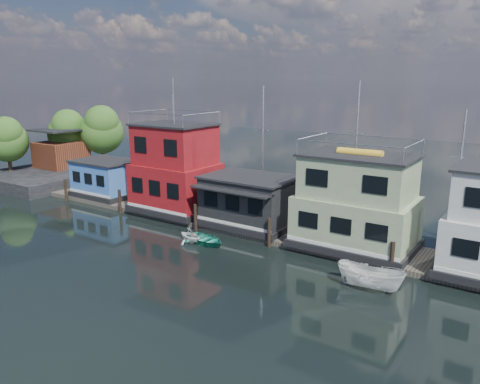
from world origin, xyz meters
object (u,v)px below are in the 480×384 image
Objects in this scene: motorboat at (370,277)px; houseboat_red at (176,170)px; houseboat_blue at (107,178)px; dinghy_teal at (206,239)px; houseboat_green at (357,203)px; dinghy_white at (190,235)px; houseboat_dark at (250,201)px.

houseboat_red is at bearing 75.45° from motorboat.
houseboat_blue is 1.87× the size of dinghy_teal.
dinghy_white is (-10.96, -5.34, -2.98)m from houseboat_green.
houseboat_green reaches higher than houseboat_blue.
motorboat is 12.90m from dinghy_teal.
dinghy_white is 1.30m from dinghy_teal.
houseboat_blue is at bearing 179.94° from houseboat_dark.
houseboat_dark is 2.17× the size of dinghy_teal.
houseboat_blue reaches higher than dinghy_teal.
dinghy_white is at bearing 89.82° from motorboat.
houseboat_red reaches higher than dinghy_teal.
houseboat_red is at bearing 0.00° from houseboat_blue.
houseboat_green is at bearing 0.12° from houseboat_dark.
houseboat_dark reaches higher than motorboat.
houseboat_green is 2.05× the size of motorboat.
houseboat_blue is 2.94× the size of dinghy_white.
dinghy_teal is at bearing -34.13° from houseboat_red.
dinghy_white reaches higher than dinghy_teal.
houseboat_blue is 26.53m from houseboat_green.
motorboat is (29.62, -5.70, -1.41)m from houseboat_blue.
houseboat_red is 2.89× the size of motorboat.
dinghy_teal is at bearing 87.78° from motorboat.
houseboat_red reaches higher than houseboat_dark.
houseboat_blue is at bearing 83.79° from dinghy_teal.
houseboat_blue is at bearing 80.37° from motorboat.
houseboat_green reaches higher than dinghy_white.
houseboat_red is at bearing -180.00° from houseboat_green.
motorboat is at bearing -61.29° from houseboat_green.
houseboat_dark is 0.88× the size of houseboat_green.
houseboat_red reaches higher than dinghy_white.
houseboat_blue is 0.86× the size of houseboat_dark.
houseboat_green is (26.50, 0.00, 1.34)m from houseboat_blue.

